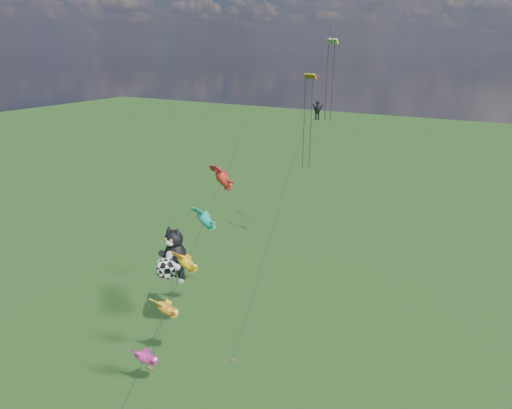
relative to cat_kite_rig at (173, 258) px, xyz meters
The scene contains 4 objects.
ground 10.84m from the cat_kite_rig, 149.70° to the right, with size 300.00×300.00×0.00m, color #11370D.
cat_kite_rig is the anchor object (origin of this frame).
fish_windsock_rig 3.19m from the cat_kite_rig, 31.75° to the right, with size 1.65×15.93×18.01m.
parafoil_rig 19.63m from the cat_kite_rig, 73.59° to the left, with size 2.02×17.51×26.25m.
Camera 1 is at (24.75, -19.60, 24.28)m, focal length 30.00 mm.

